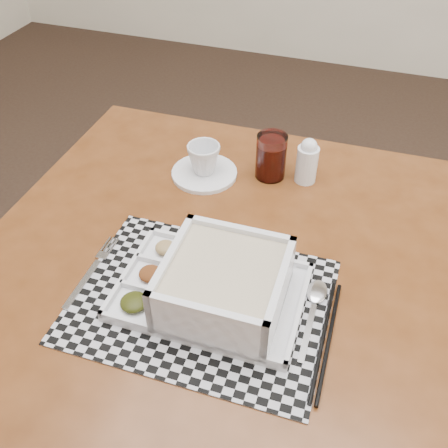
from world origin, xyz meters
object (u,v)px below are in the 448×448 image
Objects in this scene: dining_table at (218,277)px; juice_glass at (271,158)px; serving_tray at (220,287)px; cup at (204,159)px; creamer_bottle at (307,161)px.

juice_glass is at bearing 83.32° from dining_table.
juice_glass is (-0.01, 0.39, 0.01)m from serving_tray.
creamer_bottle is at bearing 20.89° from cup.
serving_tray is 0.38m from cup.
creamer_bottle reaches higher than serving_tray.
dining_table is 0.17m from serving_tray.
creamer_bottle reaches higher than juice_glass.
cup is at bearing -166.06° from creamer_bottle.
creamer_bottle is at bearing 6.10° from juice_glass.
dining_table is 8.95× the size of juice_glass.
serving_tray is at bearing -99.35° from creamer_bottle.
dining_table is 2.87× the size of serving_tray.
creamer_bottle reaches higher than cup.
serving_tray reaches higher than dining_table.
creamer_bottle is (0.11, 0.28, 0.12)m from dining_table.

